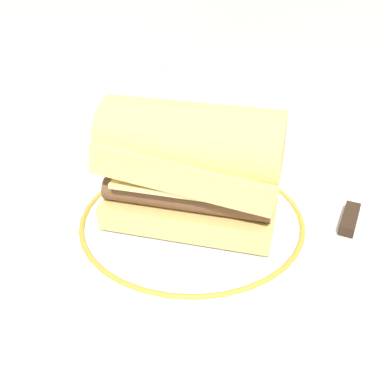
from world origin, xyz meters
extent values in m
plane|color=silver|center=(0.00, 0.00, 0.00)|extent=(1.50, 1.50, 0.00)
cylinder|color=white|center=(0.01, -0.01, 0.01)|extent=(0.26, 0.26, 0.01)
torus|color=#B29333|center=(0.01, -0.01, 0.01)|extent=(0.24, 0.24, 0.01)
cube|color=#DDB967|center=(0.01, -0.01, 0.03)|extent=(0.19, 0.12, 0.03)
cylinder|color=brown|center=(0.01, -0.04, 0.05)|extent=(0.17, 0.04, 0.02)
cylinder|color=maroon|center=(0.01, -0.01, 0.05)|extent=(0.17, 0.04, 0.02)
cylinder|color=brown|center=(0.00, 0.02, 0.05)|extent=(0.17, 0.04, 0.02)
cube|color=#EAD67A|center=(0.01, -0.01, 0.07)|extent=(0.15, 0.11, 0.01)
cube|color=#E2B76C|center=(0.01, -0.01, 0.09)|extent=(0.19, 0.12, 0.05)
cylinder|color=#E2BC65|center=(0.01, -0.01, 0.10)|extent=(0.18, 0.10, 0.08)
cylinder|color=silver|center=(-0.10, 0.23, 0.06)|extent=(0.06, 0.06, 0.11)
cylinder|color=gold|center=(-0.10, 0.23, 0.03)|extent=(0.05, 0.05, 0.06)
cube|color=silver|center=(0.17, 0.13, 0.00)|extent=(0.02, 0.08, 0.01)
cube|color=black|center=(0.17, 0.06, 0.01)|extent=(0.02, 0.06, 0.01)
camera|label=1|loc=(0.14, -0.37, 0.29)|focal=40.62mm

